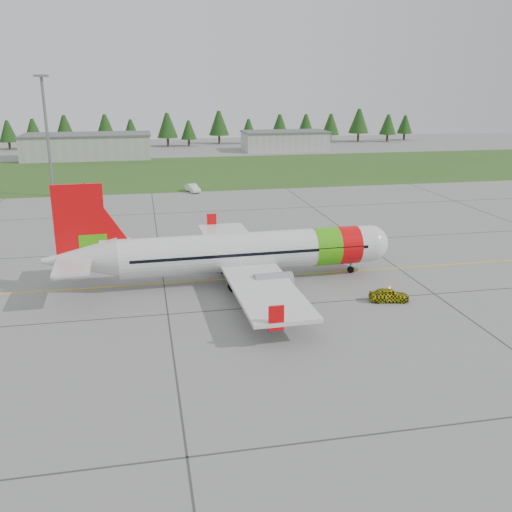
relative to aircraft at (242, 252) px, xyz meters
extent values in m
plane|color=gray|center=(7.20, -7.31, -3.01)|extent=(320.00, 320.00, 0.00)
cylinder|color=silver|center=(0.84, 0.02, 0.04)|extent=(25.68, 4.58, 3.84)
sphere|color=silver|center=(13.62, 0.39, 0.04)|extent=(3.84, 3.84, 3.84)
cone|color=silver|center=(-15.39, -0.45, 0.39)|extent=(6.99, 4.03, 3.84)
cube|color=black|center=(13.91, 0.40, 0.39)|extent=(1.65, 2.60, 0.55)
cylinder|color=#41AD0D|center=(8.70, 0.25, 0.04)|extent=(2.67, 3.99, 3.92)
cylinder|color=red|center=(11.06, 0.32, 0.04)|extent=(2.28, 3.98, 3.92)
cube|color=silver|center=(0.34, 0.01, -1.04)|extent=(6.32, 31.62, 0.35)
cube|color=red|center=(-1.09, 15.62, -0.50)|extent=(1.19, 0.21, 1.97)
cube|color=red|center=(-0.19, -15.65, -0.50)|extent=(1.19, 0.21, 1.97)
cylinder|color=gray|center=(1.66, 5.46, -1.58)|extent=(3.60, 2.17, 2.07)
cylinder|color=gray|center=(1.98, -5.36, -1.58)|extent=(3.60, 2.17, 2.07)
cube|color=red|center=(-15.19, -0.44, 3.68)|extent=(4.53, 0.49, 7.48)
cube|color=#41AD0D|center=(-14.11, -0.41, 1.52)|extent=(2.57, 0.49, 2.36)
cube|color=silver|center=(-15.88, -0.46, 0.63)|extent=(3.47, 11.40, 0.22)
cylinder|color=slate|center=(11.65, 0.34, -2.32)|extent=(0.18, 0.18, 1.38)
cylinder|color=black|center=(11.65, 0.34, -2.67)|extent=(0.68, 0.29, 0.67)
cylinder|color=slate|center=(-0.72, 2.73, -2.07)|extent=(0.22, 0.22, 1.87)
cylinder|color=black|center=(-1.11, 2.72, -2.50)|extent=(1.04, 0.47, 1.02)
cylinder|color=slate|center=(-0.56, -2.77, -2.07)|extent=(0.22, 0.22, 1.87)
cylinder|color=black|center=(-0.95, -2.78, -2.50)|extent=(1.04, 0.47, 1.02)
imported|color=#D4D10B|center=(12.18, -8.19, -1.20)|extent=(1.48, 1.66, 3.61)
imported|color=silver|center=(-0.39, 49.58, -0.82)|extent=(1.87, 1.82, 4.38)
cube|color=#30561E|center=(7.20, 74.69, -2.99)|extent=(320.00, 50.00, 0.03)
cube|color=gold|center=(7.20, 0.69, -3.00)|extent=(120.00, 0.25, 0.02)
cube|color=#A8A8A3|center=(-22.80, 102.69, -0.01)|extent=(32.00, 14.00, 6.00)
cube|color=#A8A8A3|center=(32.20, 110.69, -0.41)|extent=(24.00, 12.00, 5.20)
cylinder|color=slate|center=(-24.80, 50.69, 6.99)|extent=(0.50, 0.50, 20.00)
camera|label=1|loc=(-9.30, -53.47, 16.19)|focal=40.00mm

